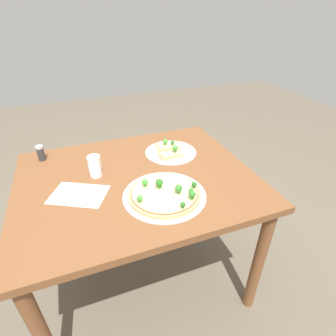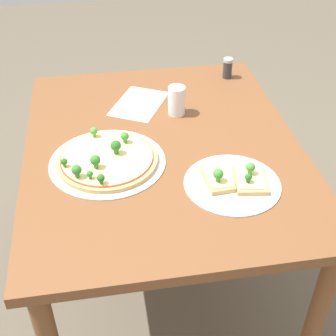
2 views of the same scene
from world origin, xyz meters
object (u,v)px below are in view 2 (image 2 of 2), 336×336
Objects in this scene: pizza_tray_whole at (107,159)px; dining_table at (163,166)px; drinking_cup at (177,101)px; pizza_tray_slice at (234,180)px; condiment_shaker at (228,68)px.

dining_table is at bearing -67.43° from pizza_tray_whole.
pizza_tray_whole is at bearing 134.07° from drinking_cup.
pizza_tray_whole is 3.43× the size of drinking_cup.
pizza_tray_whole is 0.42m from pizza_tray_slice.
condiment_shaker is at bearing -13.35° from pizza_tray_slice.
dining_table is 0.59m from condiment_shaker.
condiment_shaker is (0.45, -0.35, 0.14)m from dining_table.
condiment_shaker is (0.53, -0.55, 0.03)m from pizza_tray_whole.
drinking_cup is 1.28× the size of condiment_shaker.
condiment_shaker reaches higher than dining_table.
pizza_tray_slice is at bearing -167.08° from drinking_cup.
dining_table is at bearing 36.25° from pizza_tray_slice.
pizza_tray_whole is 0.76m from condiment_shaker.
pizza_tray_slice is (-0.25, -0.18, 0.11)m from dining_table.
dining_table is 10.51× the size of drinking_cup.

